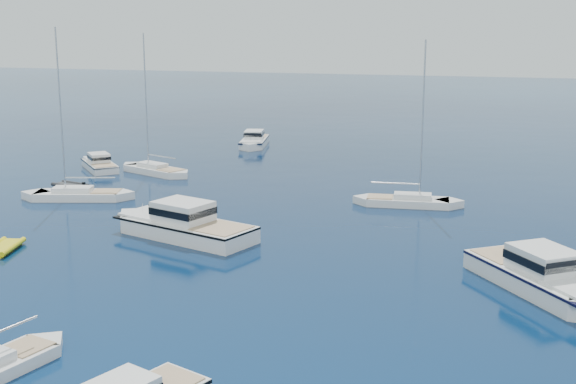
% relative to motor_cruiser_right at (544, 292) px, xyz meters
% --- Properties ---
extents(ground, '(400.00, 400.00, 0.00)m').
position_rel_motor_cruiser_right_xyz_m(ground, '(-15.29, -14.50, 0.00)').
color(ground, navy).
rests_on(ground, ground).
extents(motor_cruiser_right, '(10.08, 11.55, 3.10)m').
position_rel_motor_cruiser_right_xyz_m(motor_cruiser_right, '(0.00, 0.00, 0.00)').
color(motor_cruiser_right, silver).
rests_on(motor_cruiser_right, ground).
extents(motor_cruiser_centre, '(12.91, 7.33, 3.24)m').
position_rel_motor_cruiser_right_xyz_m(motor_cruiser_centre, '(-24.03, 4.19, 0.00)').
color(motor_cruiser_centre, silver).
rests_on(motor_cruiser_centre, ground).
extents(motor_cruiser_far_l, '(7.40, 7.62, 2.13)m').
position_rel_motor_cruiser_right_xyz_m(motor_cruiser_far_l, '(-43.04, 24.76, 0.00)').
color(motor_cruiser_far_l, silver).
rests_on(motor_cruiser_far_l, ground).
extents(motor_cruiser_horizon, '(4.80, 9.74, 2.45)m').
position_rel_motor_cruiser_right_xyz_m(motor_cruiser_horizon, '(-33.01, 43.77, 0.00)').
color(motor_cruiser_horizon, white).
rests_on(motor_cruiser_horizon, ground).
extents(sailboat_mid_l, '(10.43, 5.47, 14.86)m').
position_rel_motor_cruiser_right_xyz_m(sailboat_mid_l, '(-37.38, 12.10, 0.00)').
color(sailboat_mid_l, silver).
rests_on(sailboat_mid_l, ground).
extents(sailboat_centre, '(9.65, 3.49, 13.87)m').
position_rel_motor_cruiser_right_xyz_m(sailboat_centre, '(-10.30, 18.17, 0.00)').
color(sailboat_centre, silver).
rests_on(sailboat_centre, ground).
extents(sailboat_far_l, '(9.94, 5.97, 14.26)m').
position_rel_motor_cruiser_right_xyz_m(sailboat_far_l, '(-36.41, 24.31, 0.00)').
color(sailboat_far_l, silver).
rests_on(sailboat_far_l, ground).
extents(tender_yellow, '(2.88, 4.08, 0.95)m').
position_rel_motor_cruiser_right_xyz_m(tender_yellow, '(-33.62, -2.47, 0.00)').
color(tender_yellow, yellow).
rests_on(tender_yellow, ground).
extents(tender_grey_far, '(3.86, 2.74, 0.95)m').
position_rel_motor_cruiser_right_xyz_m(tender_grey_far, '(-40.54, 15.76, 0.00)').
color(tender_grey_far, black).
rests_on(tender_grey_far, ground).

